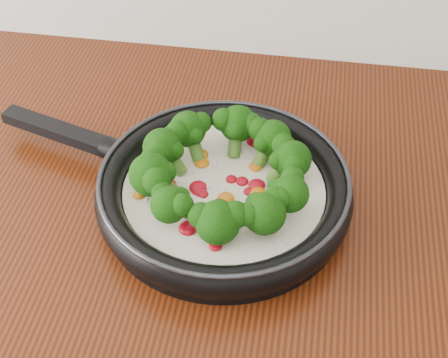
# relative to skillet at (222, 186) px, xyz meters

# --- Properties ---
(skillet) EXTENTS (0.54, 0.41, 0.10)m
(skillet) POSITION_rel_skillet_xyz_m (0.00, 0.00, 0.00)
(skillet) COLOR black
(skillet) RESTS_ON counter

